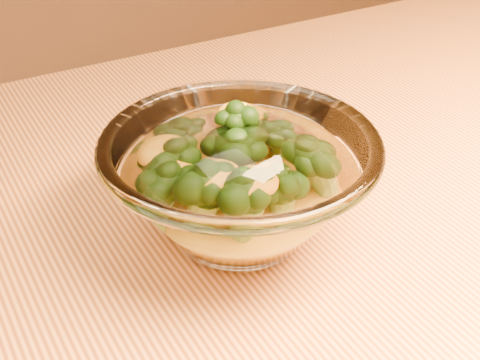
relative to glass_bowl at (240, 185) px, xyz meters
name	(u,v)px	position (x,y,z in m)	size (l,w,h in m)	color
glass_bowl	(240,185)	(0.00, 0.00, 0.00)	(0.19, 0.19, 0.09)	white
cheese_sauce	(240,206)	(0.00, 0.00, -0.02)	(0.10, 0.10, 0.03)	gold
broccoli_heap	(230,168)	(0.00, 0.01, 0.01)	(0.12, 0.13, 0.06)	black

